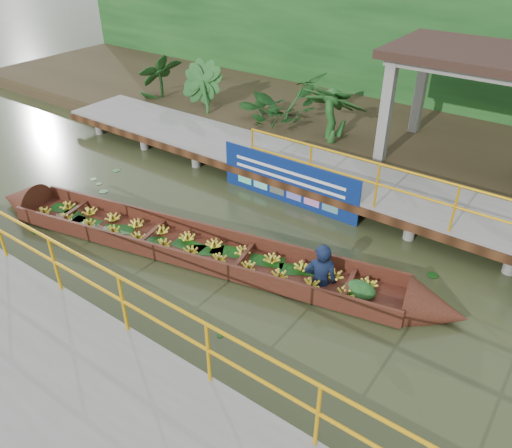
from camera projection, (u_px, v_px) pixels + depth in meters
The scene contains 9 objects.
ground at pixel (219, 250), 10.24m from camera, with size 80.00×80.00×0.00m, color #2E351A.
land_strip at pixel (374, 129), 15.26m from camera, with size 30.00×8.00×0.45m, color #2F2717.
far_dock at pixel (307, 170), 12.32m from camera, with size 16.00×2.06×1.66m.
near_dock at pixel (77, 404), 6.71m from camera, with size 18.00×2.40×1.73m.
pavilion at pixel (486, 68), 11.57m from camera, with size 4.40×3.00×3.00m.
foliage_backdrop at pixel (414, 53), 16.02m from camera, with size 30.00×0.80×4.00m, color #123B15.
vendor_boat at pixel (209, 248), 9.93m from camera, with size 10.40×3.15×2.14m.
blue_banner at pixel (288, 182), 11.60m from camera, with size 3.65×0.04×1.14m.
tropical_plants at pixel (320, 115), 13.60m from camera, with size 14.14×1.14×1.42m.
Camera 1 is at (5.52, -6.33, 5.94)m, focal length 35.00 mm.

